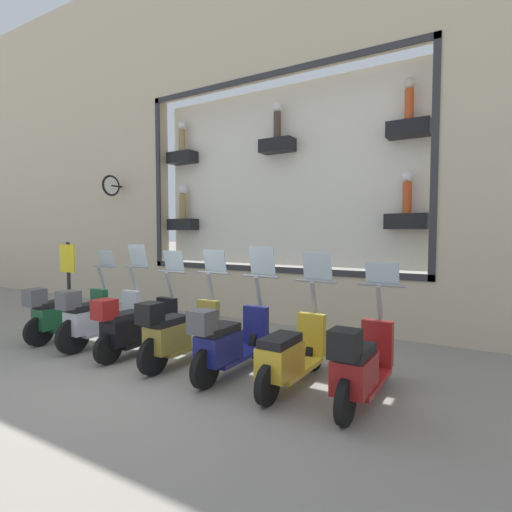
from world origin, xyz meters
The scene contains 10 objects.
ground_plane centered at (0.00, 0.00, 0.00)m, with size 120.00×120.00×0.00m, color gray.
building_facade centered at (3.60, 0.00, 4.31)m, with size 1.19×36.00×8.45m.
scooter_red_0 centered at (0.36, -2.84, 0.46)m, with size 1.79×0.61×1.53m.
scooter_yellow_1 centered at (0.42, -1.96, 0.42)m, with size 1.79×0.61×1.64m.
scooter_navy_2 centered at (0.36, -1.07, 0.47)m, with size 1.80×0.60×1.70m.
scooter_olive_3 centered at (0.36, -0.19, 0.48)m, with size 1.80×0.61×1.63m.
scooter_black_4 centered at (0.35, 0.69, 0.46)m, with size 1.79×0.60×1.60m.
scooter_silver_5 centered at (0.37, 1.57, 0.49)m, with size 1.81×0.60×1.69m.
scooter_green_6 centered at (0.36, 2.46, 0.47)m, with size 1.80×0.61×1.57m.
shop_sign_post centered at (0.91, 3.18, 0.93)m, with size 0.36×0.45×1.72m.
Camera 1 is at (-3.90, -4.07, 1.90)m, focal length 28.00 mm.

